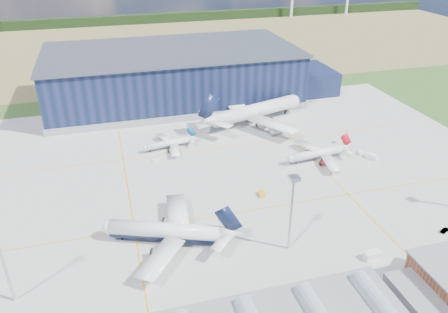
# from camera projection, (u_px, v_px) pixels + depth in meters

# --- Properties ---
(ground) EXTENTS (600.00, 600.00, 0.00)m
(ground) POSITION_uv_depth(u_px,v_px,m) (224.00, 196.00, 143.46)
(ground) COLOR #2E4E1D
(ground) RESTS_ON ground
(apron) EXTENTS (220.00, 160.00, 0.08)m
(apron) POSITION_uv_depth(u_px,v_px,m) (216.00, 181.00, 151.97)
(apron) COLOR #979792
(apron) RESTS_ON ground
(farmland) EXTENTS (600.00, 220.00, 0.01)m
(farmland) POSITION_uv_depth(u_px,v_px,m) (145.00, 44.00, 330.74)
(farmland) COLOR olive
(farmland) RESTS_ON ground
(treeline) EXTENTS (600.00, 8.00, 8.00)m
(treeline) POSITION_uv_depth(u_px,v_px,m) (134.00, 19.00, 396.98)
(treeline) COLOR black
(treeline) RESTS_ON ground
(hangar) EXTENTS (145.00, 62.00, 26.10)m
(hangar) POSITION_uv_depth(u_px,v_px,m) (178.00, 77.00, 219.42)
(hangar) COLOR black
(hangar) RESTS_ON ground
(light_mast_center) EXTENTS (2.60, 2.60, 23.00)m
(light_mast_center) POSITION_uv_depth(u_px,v_px,m) (292.00, 202.00, 113.13)
(light_mast_center) COLOR #ADAFB4
(light_mast_center) RESTS_ON ground
(airliner_navy) EXTENTS (52.02, 51.54, 13.12)m
(airliner_navy) POSITION_uv_depth(u_px,v_px,m) (164.00, 223.00, 119.49)
(airliner_navy) COLOR white
(airliner_navy) RESTS_ON ground
(airliner_red) EXTENTS (30.81, 30.26, 9.22)m
(airliner_red) POSITION_uv_depth(u_px,v_px,m) (317.00, 149.00, 163.53)
(airliner_red) COLOR white
(airliner_red) RESTS_ON ground
(airliner_widebody) EXTENTS (69.59, 68.80, 18.20)m
(airliner_widebody) POSITION_uv_depth(u_px,v_px,m) (256.00, 104.00, 193.34)
(airliner_widebody) COLOR white
(airliner_widebody) RESTS_ON ground
(airliner_regional) EXTENTS (26.93, 26.52, 7.61)m
(airliner_regional) POSITION_uv_depth(u_px,v_px,m) (168.00, 140.00, 172.44)
(airliner_regional) COLOR white
(airliner_regional) RESTS_ON ground
(gse_tug_a) EXTENTS (2.59, 3.51, 1.32)m
(gse_tug_a) POSITION_uv_depth(u_px,v_px,m) (262.00, 194.00, 143.67)
(gse_tug_a) COLOR #FBA315
(gse_tug_a) RESTS_ON ground
(gse_cart_a) EXTENTS (2.71, 3.44, 1.31)m
(gse_cart_a) POSITION_uv_depth(u_px,v_px,m) (360.00, 153.00, 169.71)
(gse_cart_a) COLOR white
(gse_cart_a) RESTS_ON ground
(gse_van_b) EXTENTS (3.95, 4.80, 2.01)m
(gse_van_b) POSITION_uv_depth(u_px,v_px,m) (372.00, 156.00, 166.32)
(gse_van_b) COLOR white
(gse_van_b) RESTS_ON ground
(gse_cart_b) EXTENTS (3.07, 2.47, 1.16)m
(gse_cart_b) POSITION_uv_depth(u_px,v_px,m) (156.00, 161.00, 164.17)
(gse_cart_b) COLOR white
(gse_cart_b) RESTS_ON ground
(gse_van_c) EXTENTS (4.80, 2.61, 2.22)m
(gse_van_c) POSITION_uv_depth(u_px,v_px,m) (372.00, 255.00, 116.20)
(gse_van_c) COLOR white
(gse_van_c) RESTS_ON ground
(airstair) EXTENTS (4.02, 5.61, 3.34)m
(airstair) POSITION_uv_depth(u_px,v_px,m) (412.00, 263.00, 112.58)
(airstair) COLOR white
(airstair) RESTS_ON ground
(car_a) EXTENTS (4.24, 2.78, 1.34)m
(car_a) POSITION_uv_depth(u_px,v_px,m) (402.00, 274.00, 110.35)
(car_a) COLOR #99999E
(car_a) RESTS_ON ground
(car_b) EXTENTS (3.56, 2.39, 1.11)m
(car_b) POSITION_uv_depth(u_px,v_px,m) (445.00, 230.00, 126.62)
(car_b) COLOR #99999E
(car_b) RESTS_ON ground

